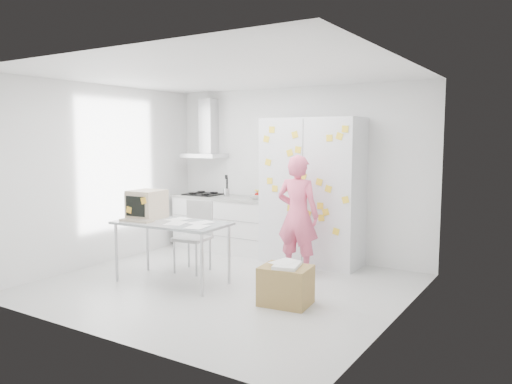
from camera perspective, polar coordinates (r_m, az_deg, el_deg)
The scene contains 10 objects.
floor at distance 6.60m, azimuth -3.75°, elevation -10.69°, with size 4.50×4.00×0.02m, color silver.
walls at distance 6.93m, azimuth -0.34°, elevation 1.61°, with size 4.52×4.01×2.70m.
ceiling at distance 6.36m, azimuth -3.93°, elevation 13.37°, with size 4.50×4.00×0.02m, color white.
counter_run at distance 8.51m, azimuth -3.61°, elevation -3.50°, with size 1.84×0.63×1.28m.
range_hood at distance 8.77m, azimuth -5.56°, elevation 6.53°, with size 0.70×0.48×1.01m.
tall_cabinet at distance 7.57m, azimuth 6.43°, elevation 0.06°, with size 1.50×0.68×2.20m.
person at distance 6.94m, azimuth 4.79°, elevation -2.66°, with size 0.61×0.40×1.68m, color #F76084.
desk at distance 6.84m, azimuth -11.42°, elevation -2.32°, with size 1.55×0.85×1.20m.
chair at distance 7.22m, azimuth -6.96°, elevation -4.52°, with size 0.50×0.50×1.00m.
cardboard_box at distance 5.82m, azimuth 3.43°, elevation -10.53°, with size 0.60×0.51×0.49m.
Camera 1 is at (3.71, -5.11, 1.91)m, focal length 35.00 mm.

